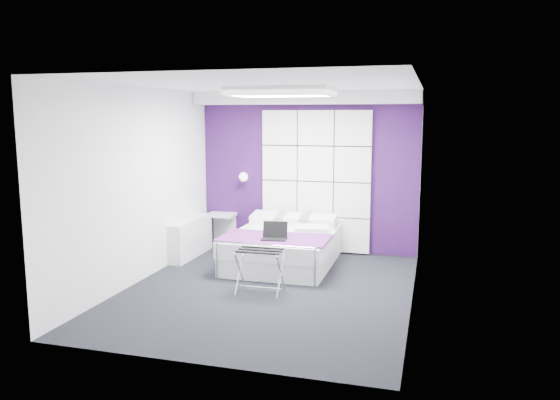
# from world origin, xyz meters

# --- Properties ---
(floor) EXTENTS (4.40, 4.40, 0.00)m
(floor) POSITION_xyz_m (0.00, 0.00, 0.00)
(floor) COLOR black
(floor) RESTS_ON ground
(ceiling) EXTENTS (4.40, 4.40, 0.00)m
(ceiling) POSITION_xyz_m (0.00, 0.00, 2.60)
(ceiling) COLOR white
(ceiling) RESTS_ON wall_back
(wall_back) EXTENTS (3.60, 0.00, 3.60)m
(wall_back) POSITION_xyz_m (0.00, 2.20, 1.30)
(wall_back) COLOR white
(wall_back) RESTS_ON floor
(wall_left) EXTENTS (0.00, 4.40, 4.40)m
(wall_left) POSITION_xyz_m (-1.80, 0.00, 1.30)
(wall_left) COLOR white
(wall_left) RESTS_ON floor
(wall_right) EXTENTS (0.00, 4.40, 4.40)m
(wall_right) POSITION_xyz_m (1.80, 0.00, 1.30)
(wall_right) COLOR white
(wall_right) RESTS_ON floor
(accent_wall) EXTENTS (3.58, 0.02, 2.58)m
(accent_wall) POSITION_xyz_m (0.00, 2.19, 1.30)
(accent_wall) COLOR #331047
(accent_wall) RESTS_ON wall_back
(soffit) EXTENTS (3.58, 0.50, 0.20)m
(soffit) POSITION_xyz_m (0.00, 1.95, 2.50)
(soffit) COLOR silver
(soffit) RESTS_ON wall_back
(headboard) EXTENTS (1.80, 0.08, 2.30)m
(headboard) POSITION_xyz_m (0.15, 2.14, 1.17)
(headboard) COLOR white
(headboard) RESTS_ON wall_back
(skylight) EXTENTS (1.36, 0.86, 0.12)m
(skylight) POSITION_xyz_m (0.00, 0.60, 2.55)
(skylight) COLOR white
(skylight) RESTS_ON ceiling
(wall_lamp) EXTENTS (0.15, 0.15, 0.15)m
(wall_lamp) POSITION_xyz_m (-1.05, 2.06, 1.22)
(wall_lamp) COLOR white
(wall_lamp) RESTS_ON wall_back
(radiator) EXTENTS (0.22, 1.20, 0.60)m
(radiator) POSITION_xyz_m (-1.69, 1.30, 0.30)
(radiator) COLOR silver
(radiator) RESTS_ON floor
(bed) EXTENTS (1.54, 1.85, 0.66)m
(bed) POSITION_xyz_m (-0.14, 1.21, 0.28)
(bed) COLOR silver
(bed) RESTS_ON floor
(nightstand) EXTENTS (0.46, 0.36, 0.05)m
(nightstand) POSITION_xyz_m (-1.45, 2.02, 0.56)
(nightstand) COLOR silver
(nightstand) RESTS_ON wall_back
(luggage_rack) EXTENTS (0.56, 0.41, 0.55)m
(luggage_rack) POSITION_xyz_m (-0.08, -0.10, 0.28)
(luggage_rack) COLOR silver
(luggage_rack) RESTS_ON floor
(laptop) EXTENTS (0.34, 0.25, 0.25)m
(laptop) POSITION_xyz_m (-0.10, 0.66, 0.58)
(laptop) COLOR black
(laptop) RESTS_ON bed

